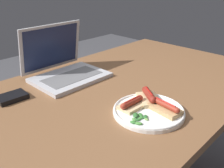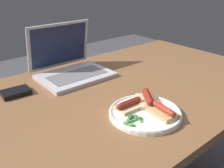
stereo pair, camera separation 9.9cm
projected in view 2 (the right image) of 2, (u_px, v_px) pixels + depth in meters
name	position (u px, v px, depth m)	size (l,w,h in m)	color
desk	(126.00, 96.00, 1.13)	(1.49, 0.90, 0.75)	brown
laptop	(71.00, 67.00, 1.21)	(0.33, 0.28, 0.24)	#B7B7BC
plate	(145.00, 113.00, 0.88)	(0.26, 0.26, 0.02)	white
sausage_toast_left	(129.00, 105.00, 0.90)	(0.11, 0.07, 0.04)	#D6B784
sausage_toast_middle	(162.00, 110.00, 0.86)	(0.08, 0.12, 0.04)	tan
sausage_toast_right	(147.00, 99.00, 0.93)	(0.12, 0.13, 0.04)	#D6B784
salad_pile	(132.00, 120.00, 0.83)	(0.08, 0.07, 0.01)	#387A33
external_drive	(16.00, 92.00, 1.03)	(0.12, 0.08, 0.02)	black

